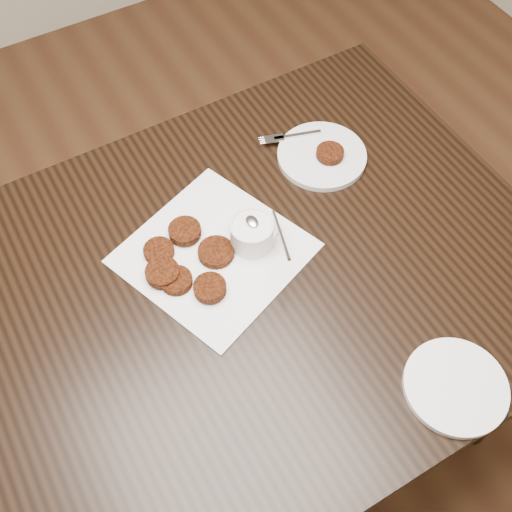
{
  "coord_description": "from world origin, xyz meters",
  "views": [
    {
      "loc": [
        -0.24,
        -0.51,
        1.77
      ],
      "look_at": [
        0.07,
        0.04,
        0.8
      ],
      "focal_mm": 43.62,
      "sensor_mm": 36.0,
      "label": 1
    }
  ],
  "objects_px": {
    "napkin": "(214,253)",
    "sauce_ramekin": "(252,224)",
    "plate_with_patty": "(322,153)",
    "table": "(206,380)",
    "plate_empty": "(456,387)"
  },
  "relations": [
    {
      "from": "sauce_ramekin",
      "to": "plate_with_patty",
      "type": "xyz_separation_m",
      "value": [
        0.25,
        0.12,
        -0.05
      ]
    },
    {
      "from": "table",
      "to": "sauce_ramekin",
      "type": "relative_size",
      "value": 11.72
    },
    {
      "from": "table",
      "to": "plate_with_patty",
      "type": "xyz_separation_m",
      "value": [
        0.41,
        0.19,
        0.39
      ]
    },
    {
      "from": "table",
      "to": "napkin",
      "type": "xyz_separation_m",
      "value": [
        0.09,
        0.08,
        0.38
      ]
    },
    {
      "from": "sauce_ramekin",
      "to": "plate_empty",
      "type": "relative_size",
      "value": 0.68
    },
    {
      "from": "plate_with_patty",
      "to": "sauce_ramekin",
      "type": "bearing_deg",
      "value": -153.65
    },
    {
      "from": "sauce_ramekin",
      "to": "plate_with_patty",
      "type": "relative_size",
      "value": 0.63
    },
    {
      "from": "table",
      "to": "plate_empty",
      "type": "relative_size",
      "value": 7.95
    },
    {
      "from": "napkin",
      "to": "sauce_ramekin",
      "type": "xyz_separation_m",
      "value": [
        0.08,
        -0.02,
        0.06
      ]
    },
    {
      "from": "table",
      "to": "plate_with_patty",
      "type": "height_order",
      "value": "plate_with_patty"
    },
    {
      "from": "napkin",
      "to": "plate_empty",
      "type": "distance_m",
      "value": 0.51
    },
    {
      "from": "sauce_ramekin",
      "to": "plate_empty",
      "type": "xyz_separation_m",
      "value": [
        0.15,
        -0.44,
        -0.06
      ]
    },
    {
      "from": "sauce_ramekin",
      "to": "plate_with_patty",
      "type": "bearing_deg",
      "value": 26.35
    },
    {
      "from": "napkin",
      "to": "plate_with_patty",
      "type": "relative_size",
      "value": 1.6
    },
    {
      "from": "sauce_ramekin",
      "to": "plate_empty",
      "type": "distance_m",
      "value": 0.47
    }
  ]
}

